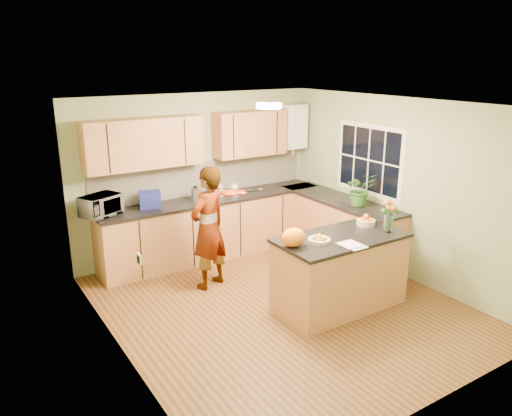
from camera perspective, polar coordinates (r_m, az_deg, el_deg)
floor at (r=6.42m, az=2.85°, el=-11.08°), size 4.50×4.50×0.00m
ceiling at (r=5.69m, az=3.22°, el=11.75°), size 4.00×4.50×0.02m
wall_back at (r=7.81m, az=-6.66°, el=3.77°), size 4.00×0.02×2.50m
wall_front at (r=4.43m, az=20.39°, el=-7.64°), size 4.00×0.02×2.50m
wall_left at (r=5.09m, az=-15.65°, el=-3.96°), size 0.02×4.50×2.50m
wall_right at (r=7.24m, az=16.00°, el=2.19°), size 0.02×4.50×2.50m
back_counter at (r=7.81m, az=-4.83°, el=-2.13°), size 3.64×0.62×0.94m
right_counter at (r=7.83m, az=9.45°, el=-2.25°), size 0.62×2.24×0.94m
splashback at (r=7.85m, az=-5.94°, el=3.49°), size 3.60×0.02×0.52m
upper_cabinets at (r=7.47m, az=-7.45°, el=7.84°), size 3.20×0.34×0.70m
boiler at (r=8.43m, az=4.23°, el=9.28°), size 0.40×0.30×0.86m
window_right at (r=7.57m, az=12.77°, el=5.38°), size 0.01×1.30×1.05m
light_switch at (r=4.54m, az=-13.21°, el=-5.67°), size 0.02×0.09×0.09m
ceiling_lamp at (r=5.94m, az=1.49°, el=11.61°), size 0.30×0.30×0.07m
peninsula_island at (r=6.30m, az=9.53°, el=-7.16°), size 1.62×0.83×0.93m
fruit_dish at (r=5.89m, az=7.23°, el=-3.50°), size 0.27×0.27×0.09m
orange_bowl at (r=6.57m, az=12.45°, el=-1.41°), size 0.24×0.24×0.14m
flower_vase at (r=6.31m, az=15.02°, el=0.18°), size 0.27×0.27×0.49m
orange_bag at (r=5.71m, az=4.30°, el=-3.36°), size 0.31×0.27×0.22m
papers at (r=5.86m, az=10.98°, el=-4.17°), size 0.22×0.30×0.01m
violinist at (r=6.64m, az=-5.44°, el=-2.29°), size 0.71×0.59×1.67m
violin at (r=6.40m, az=-3.07°, el=1.71°), size 0.58×0.51×0.15m
microwave at (r=7.06m, az=-17.32°, el=0.28°), size 0.61×0.53×0.28m
blue_box at (r=7.27m, az=-12.03°, el=0.95°), size 0.35×0.29×0.24m
kettle at (r=7.48m, az=-6.91°, el=1.62°), size 0.15×0.15×0.28m
jar_cream at (r=7.72m, az=-4.15°, el=2.00°), size 0.15×0.15×0.18m
jar_white at (r=7.76m, az=-2.47°, el=2.09°), size 0.12×0.12×0.18m
potted_plant at (r=7.34m, az=11.81°, el=2.13°), size 0.51×0.47×0.48m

